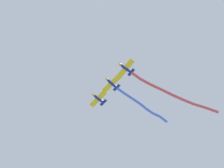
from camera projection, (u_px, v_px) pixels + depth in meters
airplane_lead at (98, 99)px, 85.77m from camera, size 6.56×4.97×1.62m
airplane_left_wing at (112, 83)px, 84.01m from camera, size 6.55×4.95×1.62m
smoke_trail_left_wing at (143, 106)px, 86.70m from camera, size 6.00×18.26×1.55m
airplane_right_wing at (126, 68)px, 81.72m from camera, size 6.56×5.01×1.62m
smoke_trail_right_wing at (174, 95)px, 83.93m from camera, size 13.77×24.71×3.22m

